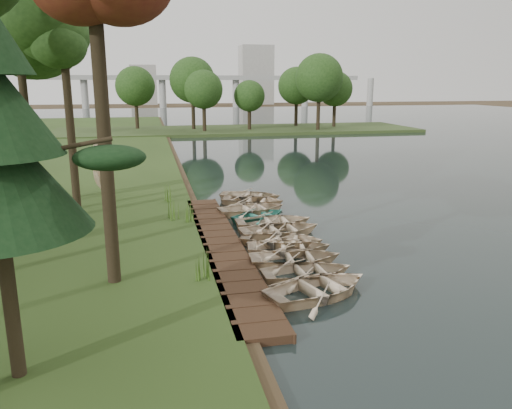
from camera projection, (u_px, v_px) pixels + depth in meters
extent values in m
plane|color=#3D2F1D|center=(260.00, 248.00, 20.92)|extent=(300.00, 300.00, 0.00)
cube|color=#362214|center=(222.00, 247.00, 20.55)|extent=(1.60, 16.00, 0.30)
cube|color=#32451E|center=(238.00, 130.00, 69.97)|extent=(50.00, 14.00, 0.45)
cylinder|color=black|center=(60.00, 113.00, 64.57)|extent=(0.50, 0.50, 4.80)
sphere|color=#254617|center=(58.00, 85.00, 63.71)|extent=(5.60, 5.60, 5.60)
cylinder|color=black|center=(114.00, 113.00, 65.94)|extent=(0.50, 0.50, 4.80)
sphere|color=#254617|center=(112.00, 85.00, 65.08)|extent=(5.60, 5.60, 5.60)
cylinder|color=black|center=(165.00, 112.00, 67.30)|extent=(0.50, 0.50, 4.80)
sphere|color=#254617|center=(164.00, 85.00, 66.44)|extent=(5.60, 5.60, 5.60)
cylinder|color=black|center=(214.00, 111.00, 68.67)|extent=(0.50, 0.50, 4.80)
sphere|color=#254617|center=(213.00, 85.00, 67.81)|extent=(5.60, 5.60, 5.60)
cylinder|color=black|center=(261.00, 111.00, 70.03)|extent=(0.50, 0.50, 4.80)
sphere|color=#254617|center=(261.00, 85.00, 69.17)|extent=(5.60, 5.60, 5.60)
cylinder|color=black|center=(306.00, 110.00, 71.39)|extent=(0.50, 0.50, 4.80)
sphere|color=#254617|center=(307.00, 85.00, 70.54)|extent=(5.60, 5.60, 5.60)
cylinder|color=black|center=(350.00, 110.00, 72.76)|extent=(0.50, 0.50, 4.80)
sphere|color=#254617|center=(351.00, 85.00, 71.90)|extent=(5.60, 5.60, 5.60)
cube|color=#A5A5A0|center=(199.00, 78.00, 134.99)|extent=(90.00, 4.00, 1.20)
cylinder|color=#A5A5A0|center=(85.00, 93.00, 129.80)|extent=(1.80, 1.80, 8.00)
cylinder|color=#A5A5A0|center=(163.00, 93.00, 133.89)|extent=(1.80, 1.80, 8.00)
cylinder|color=#A5A5A0|center=(236.00, 93.00, 137.99)|extent=(1.80, 1.80, 8.00)
cylinder|color=#A5A5A0|center=(305.00, 92.00, 142.08)|extent=(1.80, 1.80, 8.00)
cylinder|color=#A5A5A0|center=(370.00, 92.00, 146.18)|extent=(1.80, 1.80, 8.00)
cube|color=#A5A5A0|center=(256.00, 75.00, 157.83)|extent=(10.00, 8.00, 18.00)
cube|color=#A5A5A0|center=(143.00, 85.00, 156.13)|extent=(8.00, 8.00, 12.00)
imported|color=beige|center=(319.00, 285.00, 15.94)|extent=(4.35, 3.67, 0.77)
imported|color=beige|center=(308.00, 269.00, 17.41)|extent=(3.36, 2.47, 0.68)
imported|color=beige|center=(296.00, 255.00, 18.76)|extent=(3.65, 2.74, 0.72)
imported|color=beige|center=(289.00, 245.00, 19.97)|extent=(3.73, 2.93, 0.70)
imported|color=beige|center=(281.00, 237.00, 20.95)|extent=(4.15, 3.63, 0.72)
imported|color=beige|center=(280.00, 228.00, 22.27)|extent=(3.92, 2.97, 0.76)
imported|color=beige|center=(274.00, 220.00, 23.58)|extent=(3.68, 2.66, 0.75)
imported|color=teal|center=(260.00, 214.00, 24.88)|extent=(3.60, 3.18, 0.62)
imported|color=beige|center=(252.00, 207.00, 26.01)|extent=(3.89, 3.03, 0.74)
imported|color=beige|center=(253.00, 199.00, 27.83)|extent=(4.19, 3.70, 0.72)
imported|color=beige|center=(250.00, 194.00, 29.03)|extent=(4.18, 3.63, 0.73)
imported|color=beige|center=(105.00, 189.00, 29.33)|extent=(3.91, 3.52, 0.67)
cylinder|color=black|center=(104.00, 137.00, 15.50)|extent=(0.43, 0.43, 9.61)
cylinder|color=black|center=(70.00, 126.00, 25.32)|extent=(0.41, 0.41, 8.54)
ellipsoid|color=#254617|center=(63.00, 38.00, 24.31)|extent=(3.75, 3.75, 3.19)
cylinder|color=black|center=(27.00, 121.00, 26.23)|extent=(0.42, 0.42, 8.95)
ellipsoid|color=#254617|center=(17.00, 31.00, 25.17)|extent=(4.93, 4.93, 4.19)
cylinder|color=black|center=(9.00, 294.00, 10.84)|extent=(0.32, 0.32, 3.95)
cone|color=#3F661E|center=(201.00, 265.00, 16.74)|extent=(0.60, 0.60, 0.96)
cone|color=#3F661E|center=(190.00, 212.00, 23.69)|extent=(0.60, 0.60, 0.91)
cone|color=#3F661E|center=(174.00, 209.00, 24.07)|extent=(0.60, 0.60, 1.00)
cone|color=#3F661E|center=(166.00, 192.00, 27.58)|extent=(0.60, 0.60, 1.06)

